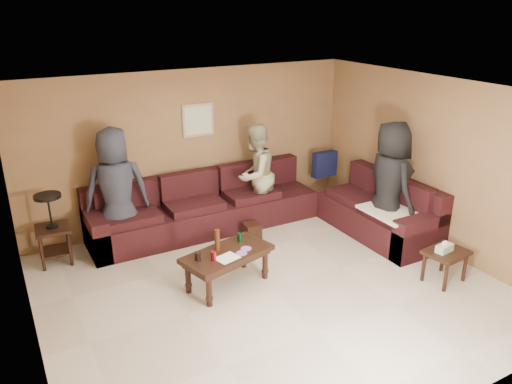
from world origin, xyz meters
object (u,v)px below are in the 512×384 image
at_px(coffee_table, 227,257).
at_px(side_table_right, 446,255).
at_px(waste_bin, 252,232).
at_px(person_right, 389,184).
at_px(end_table_left, 52,228).
at_px(sectional_sofa, 267,212).
at_px(person_left, 117,191).
at_px(person_middle, 255,175).

distance_m(coffee_table, side_table_right, 2.83).
height_order(waste_bin, person_right, person_right).
bearing_deg(waste_bin, end_table_left, 164.89).
bearing_deg(side_table_right, waste_bin, 126.25).
bearing_deg(waste_bin, sectional_sofa, 27.50).
relative_size(person_left, person_right, 0.99).
xyz_separation_m(coffee_table, person_left, (-0.93, 1.66, 0.52)).
xyz_separation_m(sectional_sofa, person_right, (1.40, -1.19, 0.61)).
bearing_deg(sectional_sofa, person_left, 167.39).
bearing_deg(person_middle, person_right, 102.04).
distance_m(person_left, person_right, 3.96).
bearing_deg(waste_bin, side_table_right, -53.75).
height_order(side_table_right, waste_bin, side_table_right).
bearing_deg(side_table_right, coffee_table, 153.30).
xyz_separation_m(side_table_right, person_middle, (-1.26, 2.83, 0.45)).
relative_size(coffee_table, side_table_right, 2.15).
bearing_deg(coffee_table, end_table_left, 137.23).
xyz_separation_m(side_table_right, waste_bin, (-1.64, 2.24, -0.24)).
relative_size(sectional_sofa, end_table_left, 4.54).
bearing_deg(person_left, waste_bin, 168.33).
distance_m(sectional_sofa, person_middle, 0.64).
xyz_separation_m(end_table_left, person_middle, (3.11, -0.14, 0.30)).
bearing_deg(end_table_left, sectional_sofa, -9.88).
xyz_separation_m(sectional_sofa, side_table_right, (1.27, -2.44, 0.06)).
bearing_deg(sectional_sofa, person_right, -40.35).
bearing_deg(end_table_left, waste_bin, -15.11).
relative_size(sectional_sofa, waste_bin, 16.11).
bearing_deg(end_table_left, coffee_table, -42.77).
relative_size(coffee_table, person_left, 0.68).
distance_m(waste_bin, person_left, 2.09).
bearing_deg(sectional_sofa, end_table_left, 170.12).
height_order(sectional_sofa, person_right, person_right).
bearing_deg(sectional_sofa, side_table_right, -62.52).
height_order(end_table_left, person_right, person_right).
bearing_deg(side_table_right, person_middle, 114.03).
xyz_separation_m(sectional_sofa, person_middle, (0.00, 0.40, 0.51)).
height_order(coffee_table, person_right, person_right).
height_order(end_table_left, waste_bin, end_table_left).
xyz_separation_m(coffee_table, person_middle, (1.27, 1.56, 0.43)).
bearing_deg(side_table_right, person_left, 139.77).
bearing_deg(person_right, waste_bin, 68.02).
height_order(side_table_right, person_middle, person_middle).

